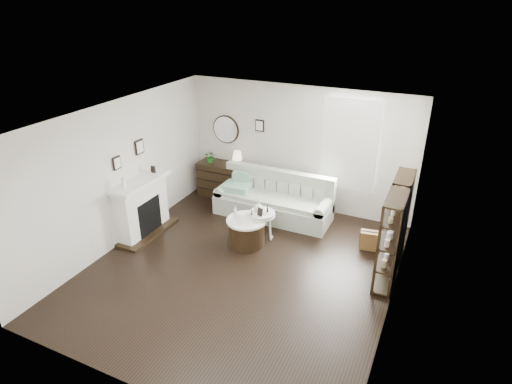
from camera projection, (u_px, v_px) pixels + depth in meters
The scene contains 18 objects.
room at pixel (332, 143), 8.73m from camera, with size 5.50×5.50×5.50m.
fireplace at pixel (143, 209), 8.39m from camera, with size 0.50×1.40×1.84m.
shelf_unit_far at pixel (398, 217), 7.52m from camera, with size 0.30×0.80×1.60m.
shelf_unit_near at pixel (390, 242), 6.78m from camera, with size 0.30×0.80×1.60m.
sofa at pixel (274, 202), 9.15m from camera, with size 2.47×0.86×0.96m.
quilt at pixel (238, 187), 9.25m from camera, with size 0.55×0.45×0.14m, color #258B5B.
suitcase at pixel (375, 241), 7.98m from camera, with size 0.54×0.18×0.36m, color brown.
dresser at pixel (224, 180), 9.98m from camera, with size 1.22×0.52×0.81m.
table_lamp at pixel (237, 159), 9.60m from camera, with size 0.23×0.23×0.36m, color beige, non-canonical shape.
potted_plant at pixel (211, 157), 9.82m from camera, with size 0.26×0.23×0.29m, color #1B601C.
drum_table at pixel (247, 231), 8.13m from camera, with size 0.76×0.76×0.53m.
pedestal_table at pixel (262, 215), 8.11m from camera, with size 0.51×0.51×0.62m.
eiffel_drum at pixel (252, 214), 7.99m from camera, with size 0.11×0.11×0.20m, color black, non-canonical shape.
bottle_drum at pixel (235, 213), 7.97m from camera, with size 0.06×0.06×0.27m, color silver.
card_frame_drum at pixel (239, 219), 7.84m from camera, with size 0.14×0.01×0.18m, color white.
eiffel_ped at pixel (267, 209), 8.04m from camera, with size 0.10×0.10×0.17m, color black, non-canonical shape.
flask_ped at pixel (258, 204), 8.08m from camera, with size 0.15×0.15×0.28m, color silver, non-canonical shape.
card_frame_ped at pixel (260, 212), 7.94m from camera, with size 0.11×0.01×0.15m, color black.
Camera 1 is at (2.85, -5.50, 4.42)m, focal length 30.00 mm.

